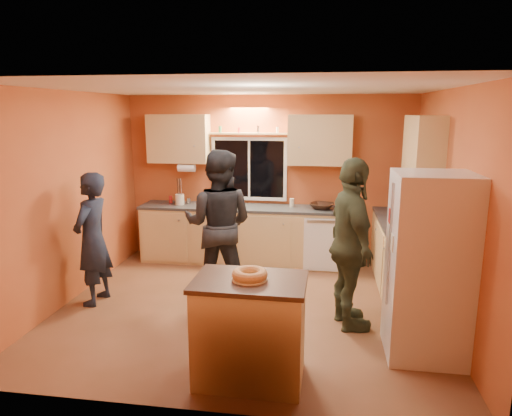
% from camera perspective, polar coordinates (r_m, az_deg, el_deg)
% --- Properties ---
extents(ground, '(4.50, 4.50, 0.00)m').
position_cam_1_polar(ground, '(5.71, -1.07, -12.29)').
color(ground, brown).
rests_on(ground, ground).
extents(room_shell, '(4.54, 4.04, 2.61)m').
position_cam_1_polar(room_shell, '(5.64, 0.77, 4.55)').
color(room_shell, '#BC6130').
rests_on(room_shell, ground).
extents(back_counter, '(4.23, 0.62, 0.90)m').
position_cam_1_polar(back_counter, '(7.14, 1.29, -3.41)').
color(back_counter, tan).
rests_on(back_counter, ground).
extents(right_counter, '(0.62, 1.84, 0.90)m').
position_cam_1_polar(right_counter, '(6.04, 18.46, -6.96)').
color(right_counter, tan).
rests_on(right_counter, ground).
extents(refrigerator, '(0.72, 0.70, 1.80)m').
position_cam_1_polar(refrigerator, '(4.68, 20.75, -6.86)').
color(refrigerator, silver).
rests_on(refrigerator, ground).
extents(island, '(0.98, 0.68, 0.94)m').
position_cam_1_polar(island, '(4.14, -0.77, -14.89)').
color(island, tan).
rests_on(island, ground).
extents(bundt_pastry, '(0.31, 0.31, 0.09)m').
position_cam_1_polar(bundt_pastry, '(3.94, -0.79, -8.29)').
color(bundt_pastry, tan).
rests_on(bundt_pastry, island).
extents(person_left, '(0.42, 0.62, 1.64)m').
position_cam_1_polar(person_left, '(5.93, -19.76, -3.67)').
color(person_left, black).
rests_on(person_left, ground).
extents(person_center, '(0.95, 0.75, 1.89)m').
position_cam_1_polar(person_center, '(5.80, -4.70, -2.05)').
color(person_center, black).
rests_on(person_center, ground).
extents(person_right, '(0.72, 1.18, 1.88)m').
position_cam_1_polar(person_right, '(5.02, 11.80, -4.55)').
color(person_right, '#303622').
rests_on(person_right, ground).
extents(mixing_bowl, '(0.45, 0.45, 0.09)m').
position_cam_1_polar(mixing_bowl, '(6.98, 8.23, 0.26)').
color(mixing_bowl, black).
rests_on(mixing_bowl, back_counter).
extents(utensil_crock, '(0.14, 0.14, 0.17)m').
position_cam_1_polar(utensil_crock, '(7.29, -9.50, 1.06)').
color(utensil_crock, beige).
rests_on(utensil_crock, back_counter).
extents(potted_plant, '(0.34, 0.31, 0.31)m').
position_cam_1_polar(potted_plant, '(5.43, 20.43, -2.57)').
color(potted_plant, gray).
rests_on(potted_plant, right_counter).
extents(red_box, '(0.17, 0.14, 0.07)m').
position_cam_1_polar(red_box, '(6.67, 17.34, -0.80)').
color(red_box, '#AD1E1A').
rests_on(red_box, right_counter).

